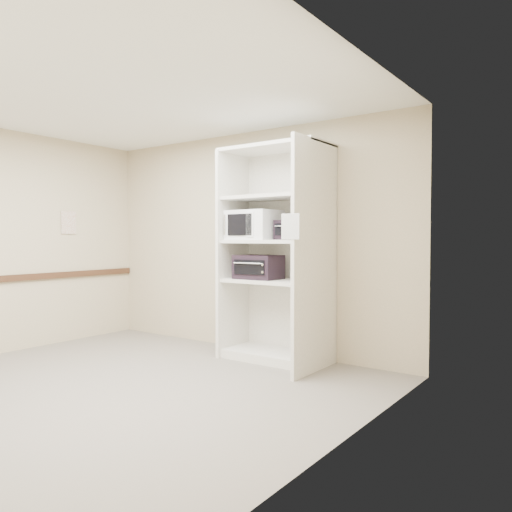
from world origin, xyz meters
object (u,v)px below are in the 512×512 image
Objects in this scene: microwave at (254,225)px; shelving_unit at (279,261)px; toaster_oven_lower at (259,267)px; toaster_oven_upper at (295,230)px.

shelving_unit is at bearing 7.23° from microwave.
microwave is 1.15× the size of toaster_oven_lower.
microwave is 0.49m from toaster_oven_lower.
microwave is (-0.33, -0.03, 0.41)m from shelving_unit.
shelving_unit is 4.29× the size of microwave.
toaster_oven_lower is at bearing -167.23° from shelving_unit.
microwave is at bearing -168.81° from toaster_oven_upper.
toaster_oven_lower is at bearing -164.21° from toaster_oven_upper.
shelving_unit is 6.38× the size of toaster_oven_upper.
shelving_unit is 4.91× the size of toaster_oven_lower.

